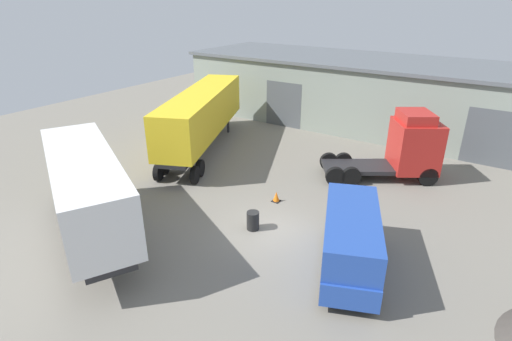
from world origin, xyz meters
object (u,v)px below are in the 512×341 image
object	(u,v)px
tractor_unit_red	(405,147)
delivery_van_blue	(351,242)
traffic_cone	(276,197)
container_trailer_orange	(86,187)
oil_drum	(253,221)
container_trailer_grey	(202,114)

from	to	relation	value
tractor_unit_red	delivery_van_blue	bearing A→B (deg)	-119.39
delivery_van_blue	traffic_cone	xyz separation A→B (m)	(-5.32, 3.40, -1.10)
tractor_unit_red	delivery_van_blue	world-z (taller)	tractor_unit_red
container_trailer_orange	oil_drum	bearing A→B (deg)	67.13
oil_drum	container_trailer_orange	bearing A→B (deg)	-140.21
tractor_unit_red	traffic_cone	distance (m)	8.29
tractor_unit_red	traffic_cone	xyz separation A→B (m)	(-4.59, -6.70, -1.63)
tractor_unit_red	oil_drum	xyz separation A→B (m)	(-4.11, -9.60, -1.44)
container_trailer_orange	container_trailer_grey	world-z (taller)	container_trailer_grey
oil_drum	traffic_cone	bearing A→B (deg)	99.50
tractor_unit_red	delivery_van_blue	distance (m)	10.15
delivery_van_blue	container_trailer_grey	bearing A→B (deg)	-139.82
container_trailer_orange	oil_drum	size ratio (longest dim) A/B	10.60
container_trailer_orange	delivery_van_blue	size ratio (longest dim) A/B	1.64
tractor_unit_red	delivery_van_blue	xyz separation A→B (m)	(0.73, -10.11, -0.53)
tractor_unit_red	delivery_van_blue	size ratio (longest dim) A/B	1.18
container_trailer_grey	traffic_cone	distance (m)	9.25
container_trailer_orange	tractor_unit_red	bearing A→B (deg)	83.32
oil_drum	traffic_cone	distance (m)	2.95
container_trailer_orange	traffic_cone	bearing A→B (deg)	83.67
container_trailer_orange	traffic_cone	world-z (taller)	container_trailer_orange
tractor_unit_red	oil_drum	size ratio (longest dim) A/B	7.63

